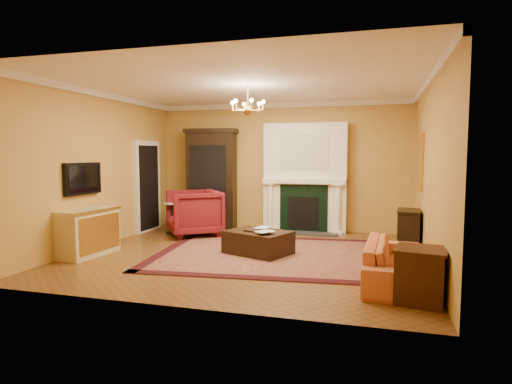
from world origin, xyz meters
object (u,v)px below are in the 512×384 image
at_px(wingback_armchair, 194,211).
at_px(end_table, 420,277).
at_px(pedestal_table, 172,215).
at_px(china_cabinet, 212,181).
at_px(leather_ottoman, 258,242).
at_px(commode, 87,232).
at_px(console_table, 408,231).
at_px(coral_sofa, 395,255).

relative_size(wingback_armchair, end_table, 1.76).
bearing_deg(pedestal_table, end_table, -34.00).
height_order(china_cabinet, leather_ottoman, china_cabinet).
relative_size(commode, console_table, 1.50).
distance_m(wingback_armchair, leather_ottoman, 2.29).
distance_m(china_cabinet, coral_sofa, 5.47).
distance_m(wingback_armchair, console_table, 4.46).
height_order(coral_sofa, leather_ottoman, coral_sofa).
relative_size(pedestal_table, commode, 0.63).
xyz_separation_m(coral_sofa, leather_ottoman, (-2.28, 1.12, -0.16)).
xyz_separation_m(wingback_armchair, end_table, (4.38, -3.23, -0.24)).
height_order(china_cabinet, wingback_armchair, china_cabinet).
xyz_separation_m(china_cabinet, wingback_armchair, (-0.01, -1.08, -0.59)).
bearing_deg(coral_sofa, leather_ottoman, 66.73).
relative_size(china_cabinet, commode, 2.07).
relative_size(coral_sofa, end_table, 3.08).
bearing_deg(wingback_armchair, leather_ottoman, 18.16).
distance_m(commode, leather_ottoman, 3.04).
distance_m(china_cabinet, console_table, 4.72).
bearing_deg(wingback_armchair, console_table, 49.72).
bearing_deg(end_table, coral_sofa, 108.97).
xyz_separation_m(china_cabinet, leather_ottoman, (1.83, -2.40, -0.93)).
height_order(wingback_armchair, leather_ottoman, wingback_armchair).
bearing_deg(wingback_armchair, china_cabinet, 143.77).
height_order(coral_sofa, console_table, coral_sofa).
height_order(end_table, console_table, console_table).
distance_m(china_cabinet, leather_ottoman, 3.16).
height_order(wingback_armchair, pedestal_table, wingback_armchair).
height_order(coral_sofa, end_table, coral_sofa).
bearing_deg(leather_ottoman, pedestal_table, 171.20).
xyz_separation_m(commode, coral_sofa, (5.18, -0.22, -0.03)).
distance_m(coral_sofa, leather_ottoman, 2.55).
height_order(pedestal_table, coral_sofa, coral_sofa).
height_order(china_cabinet, console_table, china_cabinet).
height_order(commode, end_table, commode).
height_order(wingback_armchair, console_table, wingback_armchair).
distance_m(wingback_armchair, coral_sofa, 4.79).
xyz_separation_m(end_table, console_table, (0.06, 2.89, 0.05)).
relative_size(china_cabinet, console_table, 3.10).
xyz_separation_m(pedestal_table, coral_sofa, (4.72, -2.58, -0.02)).
bearing_deg(leather_ottoman, china_cabinet, 149.44).
relative_size(pedestal_table, coral_sofa, 0.36).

